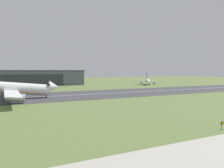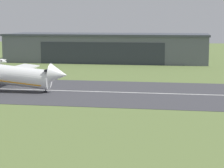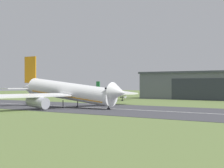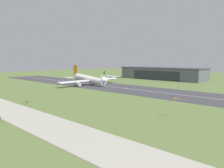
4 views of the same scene
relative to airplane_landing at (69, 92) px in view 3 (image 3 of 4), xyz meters
The scene contains 3 objects.
ground_plane 76.71m from the airplane_landing, 39.20° to the right, with size 613.54×613.54×0.00m, color olive.
airplane_landing is the anchor object (origin of this frame).
airplane_parked_centre 56.60m from the airplane_landing, 117.87° to the left, with size 23.05×23.52×7.99m.
Camera 3 is at (33.22, 10.45, 7.25)m, focal length 70.00 mm.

